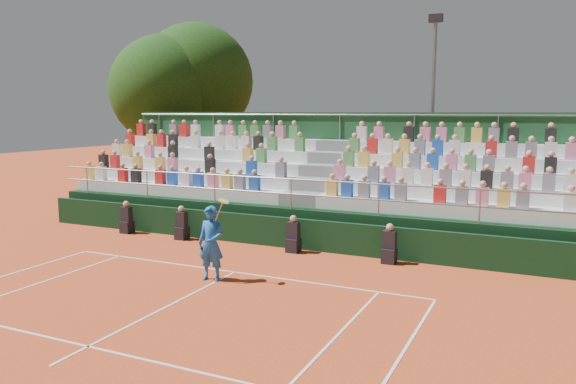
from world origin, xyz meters
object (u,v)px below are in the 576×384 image
at_px(tennis_player, 211,243).
at_px(floodlight_mast, 433,98).
at_px(tree_west, 165,90).
at_px(tree_east, 196,81).

bearing_deg(tennis_player, floodlight_mast, 77.13).
bearing_deg(tree_west, floodlight_mast, 2.03).
height_order(tennis_player, floodlight_mast, floodlight_mast).
xyz_separation_m(tennis_player, tree_west, (-11.17, 12.94, 4.57)).
xyz_separation_m(tree_west, floodlight_mast, (14.25, 0.50, -0.57)).
bearing_deg(floodlight_mast, tennis_player, -102.87).
distance_m(tree_east, floodlight_mast, 13.44).
relative_size(tennis_player, floodlight_mast, 0.26).
distance_m(tennis_player, floodlight_mast, 14.36).
bearing_deg(floodlight_mast, tree_west, -177.97).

